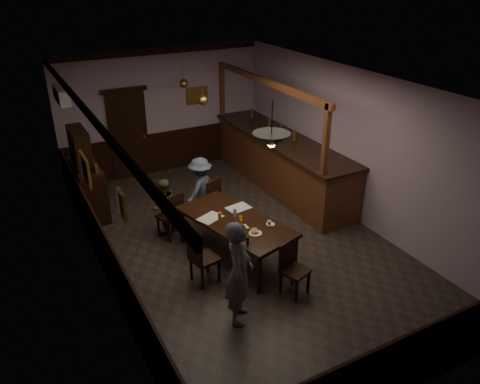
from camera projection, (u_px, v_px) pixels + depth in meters
room at (241, 170)px, 8.15m from camera, size 5.01×8.01×3.01m
dining_table at (235, 223)px, 8.10m from camera, size 1.51×2.38×0.75m
chair_far_left at (172, 214)px, 8.75m from camera, size 0.52×0.52×0.94m
chair_far_right at (210, 199)px, 9.29m from camera, size 0.55×0.55×0.96m
chair_near at (292, 265)px, 7.30m from camera, size 0.48×0.48×0.88m
chair_side at (200, 256)px, 7.48m from camera, size 0.47×0.47×0.94m
person_standing at (239, 273)px, 6.58m from camera, size 0.65×0.71×1.62m
person_seated_left at (164, 207)px, 8.91m from camera, size 0.63×0.55×1.12m
person_seated_right at (201, 188)px, 9.41m from camera, size 0.97×0.85×1.31m
newspaper_left at (210, 218)px, 8.12m from camera, size 0.50×0.44×0.01m
newspaper_right at (238, 208)px, 8.46m from camera, size 0.46×0.36×0.01m
napkin at (243, 227)px, 7.84m from camera, size 0.18×0.18×0.00m
saucer at (270, 224)px, 7.92m from camera, size 0.15×0.15×0.01m
coffee_cup at (269, 223)px, 7.87m from camera, size 0.10×0.10×0.07m
pastry_plate at (255, 233)px, 7.65m from camera, size 0.22×0.22×0.01m
pastry_ring_a at (255, 231)px, 7.65m from camera, size 0.13×0.13×0.04m
pastry_ring_b at (254, 230)px, 7.68m from camera, size 0.13×0.13×0.04m
soda_can at (241, 219)px, 7.96m from camera, size 0.07×0.07×0.12m
beer_glass at (220, 218)px, 7.93m from camera, size 0.06×0.06×0.20m
water_glass at (235, 212)px, 8.15m from camera, size 0.06×0.06×0.15m
pepper_mill at (248, 241)px, 7.32m from camera, size 0.04×0.04×0.14m
sideboard at (87, 181)px, 9.56m from camera, size 0.50×1.39×1.84m
bar_counter at (281, 161)px, 10.74m from camera, size 1.06×4.57×2.56m
door_back at (129, 136)px, 11.09m from camera, size 0.90×0.06×2.10m
ac_unit at (61, 95)px, 9.02m from camera, size 0.20×0.85×0.30m
picture_left_small at (122, 205)px, 5.55m from camera, size 0.04×0.28×0.36m
picture_left_large at (85, 169)px, 7.65m from camera, size 0.04×0.62×0.48m
picture_back at (197, 96)px, 11.53m from camera, size 0.55×0.04×0.42m
pendant_iron at (271, 140)px, 6.81m from camera, size 0.56×0.56×0.70m
pendant_brass_mid at (203, 100)px, 9.24m from camera, size 0.20×0.20×0.81m
pendant_brass_far at (184, 84)px, 10.53m from camera, size 0.20×0.20×0.81m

